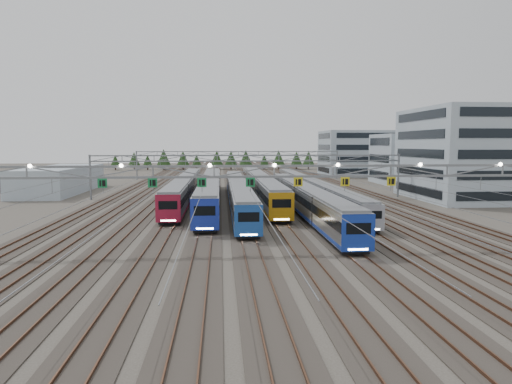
{
  "coord_description": "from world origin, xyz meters",
  "views": [
    {
      "loc": [
        -5.01,
        -42.36,
        9.83
      ],
      "look_at": [
        -0.34,
        17.7,
        3.5
      ],
      "focal_mm": 32.0,
      "sensor_mm": 36.0,
      "label": 1
    }
  ],
  "objects": [
    {
      "name": "depot_bldg_south",
      "position": [
        38.86,
        35.89,
        8.1
      ],
      "size": [
        18.0,
        22.0,
        16.2
      ],
      "primitive_type": "cube",
      "color": "#9BADB9",
      "rests_on": "ground"
    },
    {
      "name": "train_f",
      "position": [
        11.25,
        39.07,
        1.92
      ],
      "size": [
        2.58,
        68.83,
        3.35
      ],
      "color": "black",
      "rests_on": "ground"
    },
    {
      "name": "train_c",
      "position": [
        -2.25,
        29.38,
        2.15
      ],
      "size": [
        2.92,
        53.89,
        3.81
      ],
      "color": "black",
      "rests_on": "ground"
    },
    {
      "name": "treeline",
      "position": [
        5.4,
        135.5,
        4.23
      ],
      "size": [
        106.4,
        5.6,
        7.02
      ],
      "color": "#332114",
      "rests_on": "ground"
    },
    {
      "name": "gantry_near",
      "position": [
        -0.05,
        -0.12,
        7.09
      ],
      "size": [
        56.36,
        0.61,
        8.08
      ],
      "color": "slate",
      "rests_on": "ground"
    },
    {
      "name": "train_d",
      "position": [
        2.25,
        42.85,
        2.29
      ],
      "size": [
        3.13,
        63.15,
        4.08
      ],
      "color": "black",
      "rests_on": "ground"
    },
    {
      "name": "train_b",
      "position": [
        -6.75,
        34.59,
        2.29
      ],
      "size": [
        3.12,
        57.32,
        4.07
      ],
      "color": "black",
      "rests_on": "ground"
    },
    {
      "name": "train_e",
      "position": [
        6.75,
        20.81,
        2.18
      ],
      "size": [
        2.96,
        51.06,
        3.86
      ],
      "color": "black",
      "rests_on": "ground"
    },
    {
      "name": "track_bed",
      "position": [
        0.0,
        100.0,
        1.49
      ],
      "size": [
        54.0,
        260.0,
        5.42
      ],
      "color": "#2D2823",
      "rests_on": "ground"
    },
    {
      "name": "gantry_mid",
      "position": [
        0.0,
        40.0,
        6.39
      ],
      "size": [
        56.36,
        0.36,
        8.0
      ],
      "color": "slate",
      "rests_on": "ground"
    },
    {
      "name": "gantry_far",
      "position": [
        0.0,
        85.0,
        6.39
      ],
      "size": [
        56.36,
        0.36,
        8.0
      ],
      "color": "slate",
      "rests_on": "ground"
    },
    {
      "name": "west_shed",
      "position": [
        -37.87,
        53.75,
        2.61
      ],
      "size": [
        10.0,
        30.0,
        5.22
      ],
      "primitive_type": "cube",
      "color": "#9BADB9",
      "rests_on": "ground"
    },
    {
      "name": "depot_bldg_north",
      "position": [
        38.18,
        98.3,
        6.98
      ],
      "size": [
        22.0,
        18.0,
        13.96
      ],
      "primitive_type": "cube",
      "color": "#9BADB9",
      "rests_on": "ground"
    },
    {
      "name": "ground",
      "position": [
        0.0,
        0.0,
        0.0
      ],
      "size": [
        400.0,
        400.0,
        0.0
      ],
      "primitive_type": "plane",
      "color": "#47423A",
      "rests_on": "ground"
    },
    {
      "name": "depot_bldg_mid",
      "position": [
        41.21,
        68.17,
        6.15
      ],
      "size": [
        14.0,
        16.0,
        12.31
      ],
      "primitive_type": "cube",
      "color": "#9BADB9",
      "rests_on": "ground"
    },
    {
      "name": "train_a",
      "position": [
        -11.25,
        38.71,
        2.21
      ],
      "size": [
        3.01,
        54.43,
        3.92
      ],
      "color": "black",
      "rests_on": "ground"
    }
  ]
}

